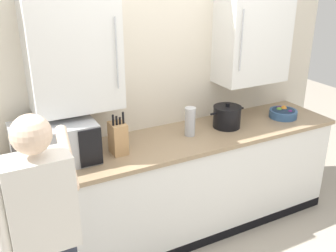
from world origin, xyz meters
The scene contains 8 objects.
back_wall_tiled centered at (0.00, 1.19, 1.45)m, with size 3.41×0.44×2.74m.
counter_unit centered at (0.00, 0.88, 0.45)m, with size 2.86×0.65×0.91m.
microwave_oven centered at (-1.03, 0.91, 1.06)m, with size 0.58×0.77×0.29m.
fruit_bowl centered at (1.06, 0.84, 0.95)m, with size 0.25×0.25×0.10m.
stock_pot centered at (0.46, 0.90, 1.00)m, with size 0.34×0.24×0.22m.
knife_block centered at (-0.55, 0.86, 1.03)m, with size 0.11×0.15×0.33m.
thermos_flask centered at (0.09, 0.89, 1.03)m, with size 0.09×0.09×0.24m.
person_figure centered at (-1.24, 0.17, 0.94)m, with size 0.50×0.55×1.57m.
Camera 1 is at (-1.44, -1.63, 2.21)m, focal length 41.44 mm.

